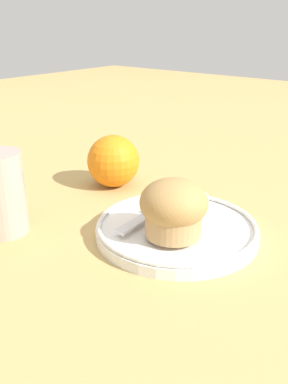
{
  "coord_description": "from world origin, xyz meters",
  "views": [
    {
      "loc": [
        -0.43,
        -0.28,
        0.27
      ],
      "look_at": [
        -0.02,
        0.04,
        0.06
      ],
      "focal_mm": 40.0,
      "sensor_mm": 36.0,
      "label": 1
    }
  ],
  "objects_px": {
    "orange_fruit": "(113,161)",
    "muffin": "(174,208)",
    "juice_glass": "(1,193)",
    "butter_knife": "(154,212)"
  },
  "relations": [
    {
      "from": "butter_knife",
      "to": "juice_glass",
      "type": "xyz_separation_m",
      "value": [
        -0.14,
        0.15,
        0.03
      ]
    },
    {
      "from": "juice_glass",
      "to": "butter_knife",
      "type": "bearing_deg",
      "value": -46.79
    },
    {
      "from": "juice_glass",
      "to": "orange_fruit",
      "type": "bearing_deg",
      "value": -0.04
    },
    {
      "from": "muffin",
      "to": "juice_glass",
      "type": "distance_m",
      "value": 0.23
    },
    {
      "from": "butter_knife",
      "to": "muffin",
      "type": "bearing_deg",
      "value": -124.84
    },
    {
      "from": "muffin",
      "to": "juice_glass",
      "type": "height_order",
      "value": "juice_glass"
    },
    {
      "from": "orange_fruit",
      "to": "muffin",
      "type": "bearing_deg",
      "value": -118.98
    },
    {
      "from": "orange_fruit",
      "to": "juice_glass",
      "type": "distance_m",
      "value": 0.22
    },
    {
      "from": "muffin",
      "to": "juice_glass",
      "type": "bearing_deg",
      "value": 117.11
    },
    {
      "from": "muffin",
      "to": "orange_fruit",
      "type": "height_order",
      "value": "muffin"
    }
  ]
}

